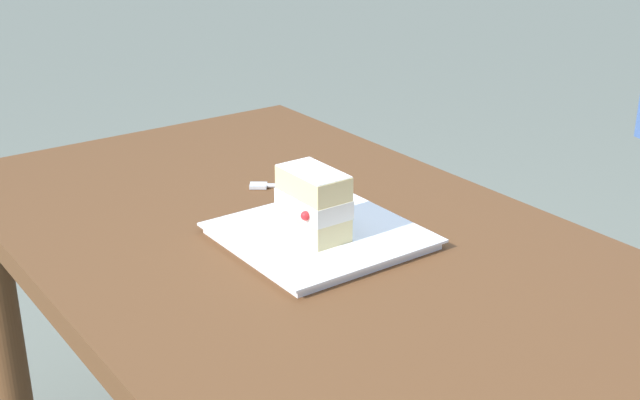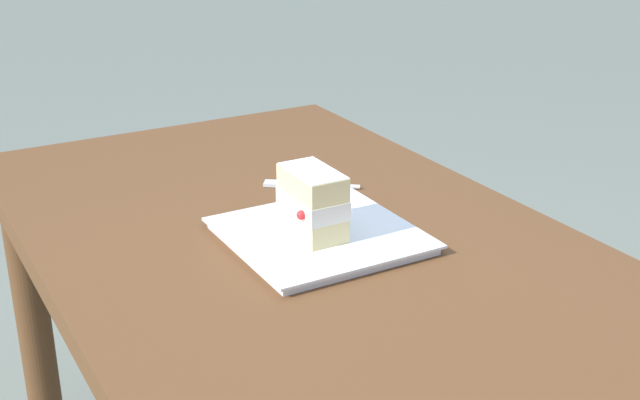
# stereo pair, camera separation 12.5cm
# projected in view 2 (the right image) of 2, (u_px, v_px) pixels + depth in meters

# --- Properties ---
(patio_table) EXTENTS (1.59, 0.76, 0.74)m
(patio_table) POSITION_uv_depth(u_px,v_px,m) (353.00, 337.00, 1.21)
(patio_table) COLOR brown
(patio_table) RESTS_ON ground
(dessert_plate) EXTENTS (0.27, 0.27, 0.02)m
(dessert_plate) POSITION_uv_depth(u_px,v_px,m) (320.00, 236.00, 1.28)
(dessert_plate) COLOR white
(dessert_plate) RESTS_ON patio_table
(cake_slice) EXTENTS (0.11, 0.07, 0.10)m
(cake_slice) POSITION_uv_depth(u_px,v_px,m) (310.00, 203.00, 1.24)
(cake_slice) COLOR #EAD18C
(cake_slice) RESTS_ON dessert_plate
(dessert_fork) EXTENTS (0.11, 0.15, 0.01)m
(dessert_fork) POSITION_uv_depth(u_px,v_px,m) (305.00, 185.00, 1.49)
(dessert_fork) COLOR silver
(dessert_fork) RESTS_ON patio_table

